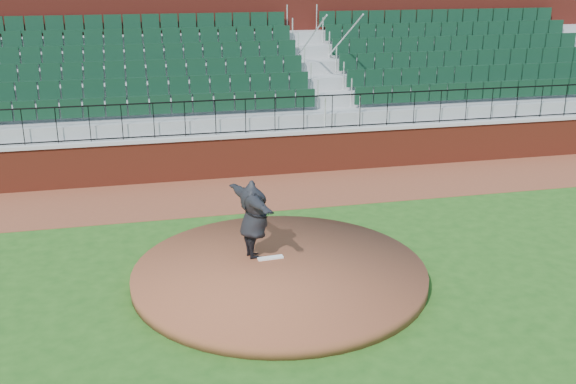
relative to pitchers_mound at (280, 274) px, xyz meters
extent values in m
plane|color=#224F16|center=(0.53, 0.05, -0.12)|extent=(90.00, 90.00, 0.00)
cube|color=brown|center=(0.53, 5.45, -0.12)|extent=(34.00, 3.20, 0.01)
cube|color=maroon|center=(0.53, 7.05, 0.47)|extent=(34.00, 0.35, 1.20)
cube|color=#B7B7B7|center=(0.53, 7.05, 1.12)|extent=(34.00, 0.45, 0.10)
cube|color=maroon|center=(0.53, 12.57, 2.62)|extent=(34.00, 0.50, 5.50)
cylinder|color=brown|center=(0.00, 0.00, 0.00)|extent=(5.86, 5.86, 0.25)
cube|color=white|center=(-0.09, 0.49, 0.14)|extent=(0.54, 0.17, 0.04)
imported|color=black|center=(-0.39, 0.66, 0.96)|extent=(1.00, 2.12, 1.67)
camera|label=1|loc=(-2.59, -11.97, 5.91)|focal=42.09mm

